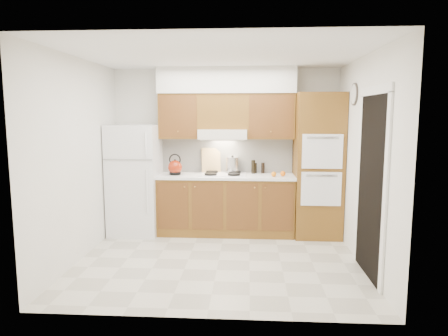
{
  "coord_description": "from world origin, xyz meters",
  "views": [
    {
      "loc": [
        0.37,
        -4.97,
        1.89
      ],
      "look_at": [
        0.04,
        0.45,
        1.15
      ],
      "focal_mm": 32.0,
      "sensor_mm": 36.0,
      "label": 1
    }
  ],
  "objects_px": {
    "oven_cabinet": "(318,166)",
    "stock_pot": "(232,165)",
    "fridge": "(135,180)",
    "kettle": "(175,167)"
  },
  "relations": [
    {
      "from": "oven_cabinet",
      "to": "kettle",
      "type": "bearing_deg",
      "value": -179.2
    },
    {
      "from": "oven_cabinet",
      "to": "fridge",
      "type": "bearing_deg",
      "value": -179.3
    },
    {
      "from": "fridge",
      "to": "oven_cabinet",
      "type": "distance_m",
      "value": 2.86
    },
    {
      "from": "oven_cabinet",
      "to": "stock_pot",
      "type": "distance_m",
      "value": 1.33
    },
    {
      "from": "fridge",
      "to": "kettle",
      "type": "height_order",
      "value": "fridge"
    },
    {
      "from": "oven_cabinet",
      "to": "stock_pot",
      "type": "height_order",
      "value": "oven_cabinet"
    },
    {
      "from": "kettle",
      "to": "fridge",
      "type": "bearing_deg",
      "value": 156.07
    },
    {
      "from": "fridge",
      "to": "stock_pot",
      "type": "relative_size",
      "value": 7.73
    },
    {
      "from": "fridge",
      "to": "stock_pot",
      "type": "xyz_separation_m",
      "value": [
        1.53,
        0.23,
        0.22
      ]
    },
    {
      "from": "stock_pot",
      "to": "fridge",
      "type": "bearing_deg",
      "value": -171.27
    }
  ]
}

